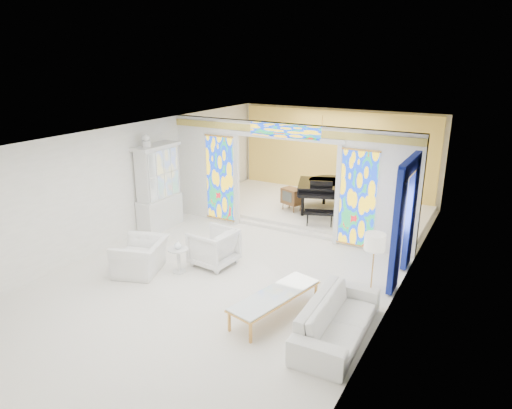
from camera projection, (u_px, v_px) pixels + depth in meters
The scene contains 24 objects.
floor at pixel (248, 258), 10.99m from camera, with size 12.00×12.00×0.00m, color silver.
ceiling at pixel (248, 134), 10.06m from camera, with size 7.00×12.00×0.02m, color white.
wall_back at pixel (336, 153), 15.51m from camera, with size 7.00×0.02×3.00m, color white.
wall_front at pixel (1, 328), 5.55m from camera, with size 7.00×0.02×3.00m, color white.
wall_left at pixel (135, 180), 12.15m from camera, with size 0.02×12.00×3.00m, color white.
wall_right at pixel (403, 225), 8.91m from camera, with size 0.02×12.00×3.00m, color white.
partition_wall at pixel (286, 174), 12.14m from camera, with size 7.00×0.22×3.00m.
stained_glass_left at pixel (220, 178), 13.10m from camera, with size 0.90×0.04×2.40m, color gold.
stained_glass_right at pixel (358, 199), 11.22m from camera, with size 0.90×0.04×2.40m, color gold.
stained_glass_transom at pixel (285, 131), 11.69m from camera, with size 2.00×0.04×0.34m, color gold.
alcove_platform at pixel (314, 208), 14.37m from camera, with size 6.80×3.80×0.18m, color silver.
gold_curtain_back at pixel (335, 154), 15.41m from camera, with size 6.70×0.10×2.90m, color gold.
chandelier at pixel (322, 131), 13.43m from camera, with size 0.48×0.48×0.30m, color #C79045.
blue_drapes at pixel (406, 211), 9.51m from camera, with size 0.14×1.85×2.65m.
china_cabinet at pixel (159, 188), 12.62m from camera, with size 0.56×1.46×2.72m.
armchair_left at pixel (141, 256), 10.21m from camera, with size 1.15×1.01×0.75m, color silver.
armchair_right at pixel (213, 247), 10.56m from camera, with size 0.92×0.95×0.86m, color silver.
sofa at pixel (338, 319), 7.84m from camera, with size 2.38×0.93×0.69m, color white.
side_table at pixel (179, 257), 10.20m from camera, with size 0.55×0.55×0.57m.
vase at pixel (178, 245), 10.11m from camera, with size 0.17×0.17×0.18m, color white.
coffee_table at pixel (275, 296), 8.46m from camera, with size 1.07×2.11×0.45m.
floor_lamp at pixel (374, 246), 8.35m from camera, with size 0.45×0.45×1.57m.
grand_piano at pixel (326, 187), 13.80m from camera, with size 1.90×2.88×1.03m.
tv_console at pixel (292, 196), 13.74m from camera, with size 0.68×0.57×0.68m.
Camera 1 is at (5.06, -8.68, 4.65)m, focal length 32.00 mm.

